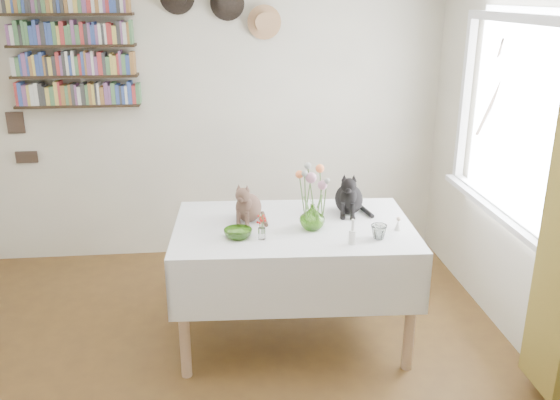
{
  "coord_description": "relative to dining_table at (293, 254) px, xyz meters",
  "views": [
    {
      "loc": [
        0.06,
        -2.87,
        2.28
      ],
      "look_at": [
        0.42,
        0.62,
        1.05
      ],
      "focal_mm": 38.0,
      "sensor_mm": 36.0,
      "label": 1
    }
  ],
  "objects": [
    {
      "name": "wall_hats",
      "position": [
        -0.4,
        1.47,
        1.54
      ],
      "size": [
        0.98,
        0.09,
        0.48
      ],
      "color": "black",
      "rests_on": "room"
    },
    {
      "name": "tabby_cat",
      "position": [
        -0.29,
        0.12,
        0.35
      ],
      "size": [
        0.27,
        0.3,
        0.29
      ],
      "primitive_type": null,
      "rotation": [
        0.0,
        0.0,
        -0.41
      ],
      "color": "brown",
      "rests_on": "dining_table"
    },
    {
      "name": "drinking_glass",
      "position": [
        0.5,
        -0.28,
        0.25
      ],
      "size": [
        0.13,
        0.13,
        0.09
      ],
      "primitive_type": "imported",
      "rotation": [
        0.0,
        0.0,
        -0.31
      ],
      "color": "white",
      "rests_on": "dining_table"
    },
    {
      "name": "room",
      "position": [
        -0.52,
        -0.72,
        0.62
      ],
      "size": [
        4.08,
        4.58,
        2.58
      ],
      "color": "brown",
      "rests_on": "ground"
    },
    {
      "name": "wall_art_plaques",
      "position": [
        -2.15,
        1.51,
        0.49
      ],
      "size": [
        0.21,
        0.02,
        0.44
      ],
      "color": "#38281E",
      "rests_on": "room"
    },
    {
      "name": "candlestick",
      "position": [
        0.32,
        -0.34,
        0.26
      ],
      "size": [
        0.04,
        0.04,
        0.16
      ],
      "color": "white",
      "rests_on": "dining_table"
    },
    {
      "name": "porcelain_figurine",
      "position": [
        0.66,
        -0.15,
        0.25
      ],
      "size": [
        0.05,
        0.05,
        0.09
      ],
      "color": "white",
      "rests_on": "dining_table"
    },
    {
      "name": "berry_jar",
      "position": [
        -0.23,
        -0.21,
        0.29
      ],
      "size": [
        0.05,
        0.05,
        0.18
      ],
      "color": "white",
      "rests_on": "dining_table"
    },
    {
      "name": "flower_bouquet",
      "position": [
        0.11,
        -0.07,
        0.55
      ],
      "size": [
        0.17,
        0.13,
        0.39
      ],
      "color": "#4C7233",
      "rests_on": "flower_vase"
    },
    {
      "name": "window",
      "position": [
        1.45,
        0.08,
        0.77
      ],
      "size": [
        0.12,
        1.52,
        1.32
      ],
      "color": "white",
      "rests_on": "room"
    },
    {
      "name": "bookshelf_unit",
      "position": [
        -1.62,
        1.44,
        1.21
      ],
      "size": [
        1.0,
        0.16,
        0.91
      ],
      "color": "black",
      "rests_on": "room"
    },
    {
      "name": "black_cat",
      "position": [
        0.41,
        0.19,
        0.36
      ],
      "size": [
        0.27,
        0.31,
        0.31
      ],
      "primitive_type": null,
      "rotation": [
        0.0,
        0.0,
        -0.26
      ],
      "color": "black",
      "rests_on": "dining_table"
    },
    {
      "name": "dining_table",
      "position": [
        0.0,
        0.0,
        0.0
      ],
      "size": [
        1.61,
        1.07,
        0.84
      ],
      "color": "white",
      "rests_on": "room"
    },
    {
      "name": "flower_vase",
      "position": [
        0.11,
        -0.08,
        0.29
      ],
      "size": [
        0.17,
        0.17,
        0.17
      ],
      "primitive_type": "imported",
      "rotation": [
        0.0,
        0.0,
        -0.08
      ],
      "color": "#78B840",
      "rests_on": "dining_table"
    },
    {
      "name": "green_bowl",
      "position": [
        -0.37,
        -0.17,
        0.23
      ],
      "size": [
        0.22,
        0.22,
        0.06
      ],
      "primitive_type": "imported",
      "rotation": [
        0.0,
        0.0,
        -0.28
      ],
      "color": "#78B840",
      "rests_on": "dining_table"
    }
  ]
}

